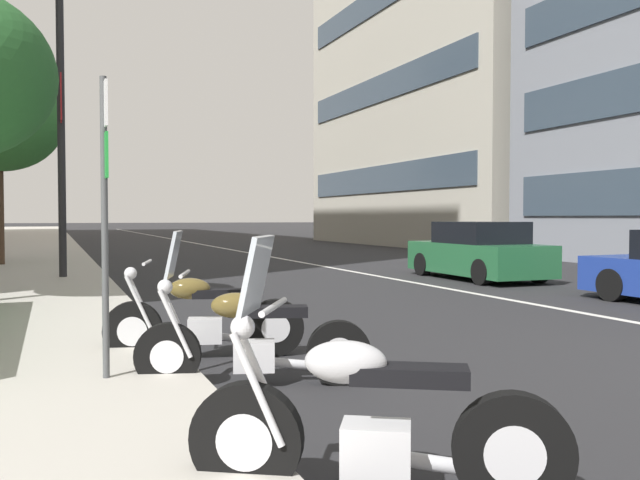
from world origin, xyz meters
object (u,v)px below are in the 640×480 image
motorcycle_by_sign_pole (249,341)px  car_far_down_avenue (478,252)px  motorcycle_far_end_row (203,321)px  street_lamp_with_banners (74,84)px  motorcycle_mid_row (369,424)px  parking_sign_by_curb (105,190)px

motorcycle_by_sign_pole → car_far_down_avenue: (8.15, -8.45, 0.25)m
motorcycle_far_end_row → street_lamp_with_banners: 10.70m
motorcycle_far_end_row → motorcycle_mid_row: bearing=105.3°
motorcycle_by_sign_pole → motorcycle_far_end_row: (1.42, 0.13, -0.01)m
car_far_down_avenue → street_lamp_with_banners: bearing=74.4°
motorcycle_mid_row → street_lamp_with_banners: size_ratio=0.24×
motorcycle_mid_row → car_far_down_avenue: size_ratio=0.45×
parking_sign_by_curb → street_lamp_with_banners: 11.31m
motorcycle_far_end_row → street_lamp_with_banners: bearing=-69.3°
parking_sign_by_curb → street_lamp_with_banners: street_lamp_with_banners is taller
motorcycle_mid_row → street_lamp_with_banners: (13.80, 1.08, 4.36)m
motorcycle_mid_row → parking_sign_by_curb: size_ratio=0.70×
motorcycle_mid_row → parking_sign_by_curb: parking_sign_by_curb is taller
motorcycle_mid_row → parking_sign_by_curb: (2.90, 1.17, 1.38)m
car_far_down_avenue → parking_sign_by_curb: size_ratio=1.58×
motorcycle_by_sign_pole → car_far_down_avenue: bearing=-118.7°
motorcycle_mid_row → parking_sign_by_curb: 3.42m
parking_sign_by_curb → street_lamp_with_banners: size_ratio=0.34×
motorcycle_mid_row → car_far_down_avenue: bearing=-97.9°
motorcycle_mid_row → motorcycle_by_sign_pole: size_ratio=0.88×
motorcycle_far_end_row → parking_sign_by_curb: 2.16m
parking_sign_by_curb → car_far_down_avenue: bearing=-50.8°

